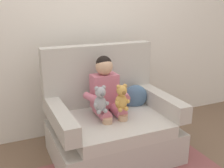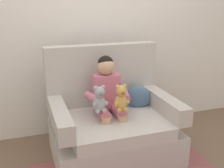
{
  "view_description": "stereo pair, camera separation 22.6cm",
  "coord_description": "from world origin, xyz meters",
  "views": [
    {
      "loc": [
        -1.02,
        -2.27,
        1.54
      ],
      "look_at": [
        -0.03,
        -0.05,
        0.79
      ],
      "focal_mm": 43.98,
      "sensor_mm": 36.0,
      "label": 1
    },
    {
      "loc": [
        -0.81,
        -2.35,
        1.54
      ],
      "look_at": [
        -0.03,
        -0.05,
        0.79
      ],
      "focal_mm": 43.98,
      "sensor_mm": 36.0,
      "label": 2
    }
  ],
  "objects": [
    {
      "name": "seated_child",
      "position": [
        -0.03,
        0.07,
        0.65
      ],
      "size": [
        0.45,
        0.39,
        0.82
      ],
      "rotation": [
        0.0,
        0.0,
        -0.02
      ],
      "color": "#C66B7F",
      "rests_on": "armchair"
    },
    {
      "name": "ground_plane",
      "position": [
        0.0,
        0.0,
        0.0
      ],
      "size": [
        8.0,
        8.0,
        0.0
      ],
      "primitive_type": "plane",
      "color": "brown"
    },
    {
      "name": "throw_pillow",
      "position": [
        0.34,
        0.17,
        0.54
      ],
      "size": [
        0.28,
        0.18,
        0.26
      ],
      "primitive_type": "ellipsoid",
      "rotation": [
        0.0,
        0.0,
        -0.26
      ],
      "color": "slate",
      "rests_on": "armchair"
    },
    {
      "name": "plush_grey",
      "position": [
        -0.17,
        -0.09,
        0.66
      ],
      "size": [
        0.15,
        0.12,
        0.25
      ],
      "rotation": [
        0.0,
        0.0,
        -0.2
      ],
      "color": "#9E9EA3",
      "rests_on": "armchair"
    },
    {
      "name": "armchair",
      "position": [
        0.0,
        0.06,
        0.33
      ],
      "size": [
        1.2,
        0.9,
        1.09
      ],
      "color": "#BCB7AD",
      "rests_on": "ground"
    },
    {
      "name": "plush_honey",
      "position": [
        0.03,
        -0.13,
        0.66
      ],
      "size": [
        0.15,
        0.12,
        0.25
      ],
      "rotation": [
        0.0,
        0.0,
        -0.28
      ],
      "color": "gold",
      "rests_on": "armchair"
    },
    {
      "name": "back_wall",
      "position": [
        0.0,
        0.76,
        1.3
      ],
      "size": [
        6.0,
        0.1,
        2.6
      ],
      "primitive_type": "cube",
      "color": "silver",
      "rests_on": "ground"
    }
  ]
}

